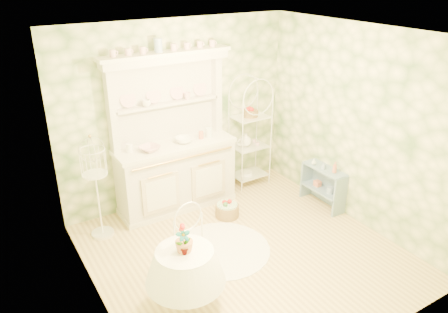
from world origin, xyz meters
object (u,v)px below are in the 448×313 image
bakers_rack (250,132)px  kitchen_dresser (174,135)px  side_shelf (323,188)px  round_table (186,280)px  cafe_chair (196,258)px  floor_basket (227,210)px  birdcage_stand (97,190)px

bakers_rack → kitchen_dresser: bearing=-177.9°
kitchen_dresser → side_shelf: 2.35m
round_table → cafe_chair: size_ratio=0.84×
side_shelf → cafe_chair: size_ratio=0.81×
floor_basket → round_table: bearing=-135.3°
side_shelf → floor_basket: bearing=155.3°
kitchen_dresser → round_table: (-0.85, -1.97, -0.80)m
round_table → bakers_rack: bearing=42.8°
kitchen_dresser → floor_basket: size_ratio=7.10×
floor_basket → bakers_rack: bearing=39.6°
round_table → floor_basket: (1.33, 1.32, -0.24)m
round_table → cafe_chair: 0.31m
birdcage_stand → floor_basket: size_ratio=4.24×
kitchen_dresser → round_table: bearing=-113.4°
cafe_chair → bakers_rack: bearing=37.0°
round_table → birdcage_stand: (-0.36, 1.80, 0.33)m
kitchen_dresser → cafe_chair: kitchen_dresser is taller
bakers_rack → side_shelf: bakers_rack is taller
kitchen_dresser → bakers_rack: bearing=2.9°
bakers_rack → round_table: (-2.21, -2.04, -0.55)m
side_shelf → round_table: bearing=-168.8°
cafe_chair → birdcage_stand: birdcage_stand is taller
birdcage_stand → floor_basket: (1.69, -0.48, -0.58)m
bakers_rack → side_shelf: 1.44m
side_shelf → floor_basket: 1.49m
floor_basket → side_shelf: bearing=-18.5°
bakers_rack → round_table: bakers_rack is taller
cafe_chair → floor_basket: bearing=39.6°
kitchen_dresser → round_table: size_ratio=3.28×
kitchen_dresser → birdcage_stand: 1.31m
bakers_rack → cafe_chair: bakers_rack is taller
bakers_rack → floor_basket: bearing=-141.3°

